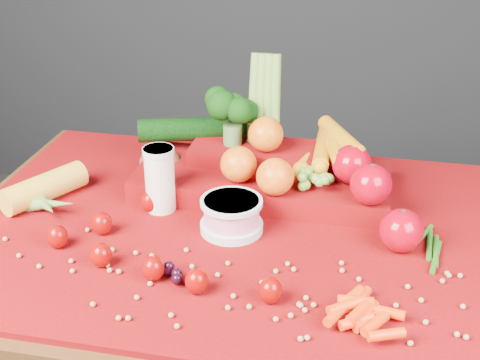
% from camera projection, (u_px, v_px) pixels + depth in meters
% --- Properties ---
extents(table, '(1.10, 0.80, 0.75)m').
position_uv_depth(table, '(238.00, 273.00, 1.32)').
color(table, '#34200B').
rests_on(table, ground).
extents(red_cloth, '(1.05, 0.75, 0.01)m').
position_uv_depth(red_cloth, '(238.00, 229.00, 1.27)').
color(red_cloth, maroon).
rests_on(red_cloth, table).
extents(milk_glass, '(0.06, 0.06, 0.13)m').
position_uv_depth(milk_glass, '(160.00, 177.00, 1.30)').
color(milk_glass, white).
rests_on(milk_glass, red_cloth).
extents(yogurt_bowl, '(0.12, 0.12, 0.06)m').
position_uv_depth(yogurt_bowl, '(232.00, 214.00, 1.24)').
color(yogurt_bowl, silver).
rests_on(yogurt_bowl, red_cloth).
extents(strawberry_scatter, '(0.44, 0.28, 0.05)m').
position_uv_depth(strawberry_scatter, '(144.00, 247.00, 1.16)').
color(strawberry_scatter, '#8C0A00').
rests_on(strawberry_scatter, red_cloth).
extents(dark_grape_cluster, '(0.06, 0.05, 0.03)m').
position_uv_depth(dark_grape_cluster, '(172.00, 274.00, 1.10)').
color(dark_grape_cluster, black).
rests_on(dark_grape_cluster, red_cloth).
extents(soybean_scatter, '(0.84, 0.24, 0.01)m').
position_uv_depth(soybean_scatter, '(212.00, 285.00, 1.09)').
color(soybean_scatter, '#B2884C').
rests_on(soybean_scatter, red_cloth).
extents(corn_ear, '(0.24, 0.26, 0.06)m').
position_uv_depth(corn_ear, '(45.00, 199.00, 1.32)').
color(corn_ear, gold).
rests_on(corn_ear, red_cloth).
extents(potato, '(0.10, 0.07, 0.07)m').
position_uv_depth(potato, '(161.00, 163.00, 1.44)').
color(potato, brown).
rests_on(potato, red_cloth).
extents(baby_carrot_pile, '(0.18, 0.18, 0.03)m').
position_uv_depth(baby_carrot_pile, '(361.00, 313.00, 1.01)').
color(baby_carrot_pile, '#F23708').
rests_on(baby_carrot_pile, red_cloth).
extents(green_bean_pile, '(0.14, 0.12, 0.01)m').
position_uv_depth(green_bean_pile, '(427.00, 247.00, 1.19)').
color(green_bean_pile, '#266216').
rests_on(green_bean_pile, red_cloth).
extents(produce_mound, '(0.61, 0.37, 0.27)m').
position_uv_depth(produce_mound, '(274.00, 165.00, 1.37)').
color(produce_mound, maroon).
rests_on(produce_mound, red_cloth).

